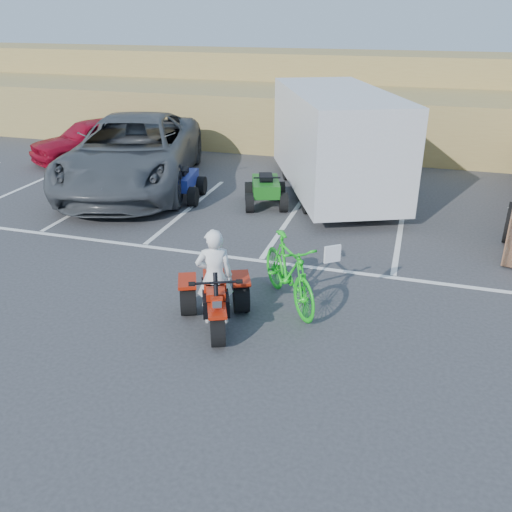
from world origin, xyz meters
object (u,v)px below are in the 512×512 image
(rider, at_px, (214,277))
(grey_pickup, at_px, (133,152))
(red_car, at_px, (92,139))
(quad_atv_green, at_px, (266,206))
(quad_atv_blue, at_px, (182,199))
(red_trike_atv, at_px, (216,325))
(green_dirt_bike, at_px, (289,272))
(cargo_trailer, at_px, (335,140))

(rider, distance_m, grey_pickup, 8.20)
(red_car, xyz_separation_m, quad_atv_green, (7.04, -3.01, -0.71))
(grey_pickup, xyz_separation_m, red_car, (-2.86, 2.38, -0.29))
(rider, distance_m, quad_atv_blue, 6.60)
(red_trike_atv, xyz_separation_m, red_car, (-7.89, 9.03, 0.71))
(green_dirt_bike, height_order, quad_atv_green, green_dirt_bike)
(cargo_trailer, bearing_deg, grey_pickup, 165.79)
(red_trike_atv, bearing_deg, grey_pickup, 103.93)
(quad_atv_green, bearing_deg, green_dirt_bike, -88.61)
(quad_atv_green, bearing_deg, grey_pickup, 152.79)
(grey_pickup, distance_m, quad_atv_green, 4.34)
(rider, height_order, red_car, rider)
(cargo_trailer, bearing_deg, rider, -119.09)
(cargo_trailer, bearing_deg, quad_atv_green, -157.73)
(green_dirt_bike, xyz_separation_m, quad_atv_blue, (-4.17, 4.82, -0.63))
(quad_atv_blue, height_order, quad_atv_green, quad_atv_blue)
(cargo_trailer, bearing_deg, quad_atv_blue, -179.74)
(quad_atv_green, bearing_deg, rider, -100.99)
(rider, height_order, quad_atv_blue, rider)
(red_trike_atv, distance_m, rider, 0.84)
(red_trike_atv, height_order, cargo_trailer, cargo_trailer)
(red_car, bearing_deg, red_trike_atv, -17.06)
(cargo_trailer, height_order, quad_atv_blue, cargo_trailer)
(red_trike_atv, height_order, green_dirt_bike, green_dirt_bike)
(red_trike_atv, distance_m, grey_pickup, 8.40)
(cargo_trailer, distance_m, quad_atv_green, 2.66)
(red_trike_atv, bearing_deg, green_dirt_bike, 24.78)
(green_dirt_bike, xyz_separation_m, red_car, (-8.85, 7.97, 0.09))
(rider, xyz_separation_m, quad_atv_green, (-0.79, 5.89, -0.83))
(grey_pickup, xyz_separation_m, cargo_trailer, (5.70, 0.93, 0.53))
(grey_pickup, height_order, red_car, grey_pickup)
(green_dirt_bike, bearing_deg, cargo_trailer, 55.63)
(rider, relative_size, quad_atv_green, 1.13)
(green_dirt_bike, height_order, quad_atv_blue, green_dirt_bike)
(red_trike_atv, bearing_deg, red_car, 107.99)
(grey_pickup, bearing_deg, red_car, 124.51)
(red_trike_atv, relative_size, quad_atv_blue, 1.08)
(green_dirt_bike, distance_m, grey_pickup, 8.21)
(red_car, relative_size, cargo_trailer, 0.64)
(cargo_trailer, bearing_deg, red_trike_atv, -118.54)
(rider, xyz_separation_m, grey_pickup, (-4.97, 6.52, 0.17))
(red_car, bearing_deg, quad_atv_green, 8.68)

